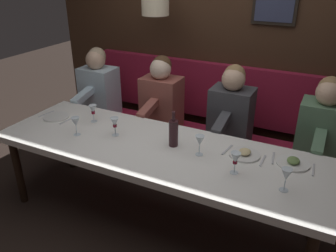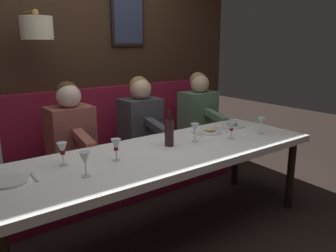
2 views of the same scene
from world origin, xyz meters
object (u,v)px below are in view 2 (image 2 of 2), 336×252
at_px(wine_glass_1, 262,122).
at_px(wine_glass_3, 231,126).
at_px(diner_nearest, 198,108).
at_px(diner_middle, 70,128).
at_px(diner_near, 141,117).
at_px(dining_table, 163,158).
at_px(wine_glass_4, 195,129).
at_px(wine_glass_2, 85,159).
at_px(wine_glass_0, 116,145).
at_px(wine_bottle, 169,132).
at_px(wine_glass_5, 62,149).

bearing_deg(wine_glass_1, wine_glass_3, 81.14).
height_order(diner_nearest, diner_middle, same).
xyz_separation_m(diner_nearest, diner_near, (0.00, 0.82, 0.00)).
bearing_deg(dining_table, wine_glass_4, -84.55).
bearing_deg(wine_glass_2, wine_glass_0, -64.45).
xyz_separation_m(wine_glass_2, wine_glass_3, (0.03, -1.39, -0.00)).
bearing_deg(diner_near, wine_glass_4, -179.44).
height_order(diner_middle, wine_glass_4, diner_middle).
bearing_deg(diner_nearest, wine_glass_4, 136.12).
bearing_deg(wine_bottle, wine_glass_4, -100.23).
distance_m(wine_glass_0, wine_glass_3, 1.10).
height_order(wine_glass_0, wine_glass_1, same).
relative_size(dining_table, diner_near, 3.46).
bearing_deg(diner_nearest, wine_glass_2, 118.02).
bearing_deg(wine_glass_2, dining_table, -80.15).
distance_m(dining_table, wine_glass_5, 0.78).
relative_size(wine_glass_2, wine_glass_3, 1.00).
xyz_separation_m(wine_glass_3, wine_glass_5, (0.26, 1.43, -0.00)).
relative_size(wine_glass_4, wine_bottle, 0.55).
xyz_separation_m(diner_near, wine_glass_4, (-0.85, -0.01, 0.04)).
height_order(wine_glass_1, wine_bottle, wine_bottle).
xyz_separation_m(wine_glass_5, wine_bottle, (-0.09, -0.87, 0.00)).
height_order(wine_glass_4, wine_glass_5, same).
height_order(diner_nearest, wine_glass_0, diner_nearest).
relative_size(diner_near, wine_glass_3, 4.82).
xyz_separation_m(wine_glass_4, wine_glass_5, (0.13, 1.11, -0.00)).
bearing_deg(diner_near, wine_glass_1, -146.69).
bearing_deg(wine_glass_0, wine_glass_2, 115.55).
bearing_deg(wine_glass_4, wine_glass_2, 98.35).
height_order(dining_table, wine_glass_1, wine_glass_1).
xyz_separation_m(dining_table, diner_near, (0.88, -0.36, 0.14)).
height_order(dining_table, diner_nearest, diner_nearest).
bearing_deg(diner_middle, wine_glass_2, 163.45).
bearing_deg(diner_nearest, wine_glass_1, 171.94).
height_order(diner_near, wine_glass_2, diner_near).
bearing_deg(wine_glass_0, wine_glass_5, 67.02).
bearing_deg(wine_glass_3, wine_bottle, 72.94).
bearing_deg(wine_glass_1, wine_bottle, 76.03).
height_order(diner_nearest, wine_glass_5, diner_nearest).
bearing_deg(wine_glass_5, wine_glass_3, -100.27).
xyz_separation_m(wine_glass_0, wine_glass_3, (-0.11, -1.09, 0.00)).
height_order(wine_glass_1, wine_glass_2, same).
height_order(diner_middle, wine_glass_5, diner_middle).
relative_size(dining_table, wine_glass_4, 16.69).
distance_m(wine_glass_0, wine_glass_4, 0.77).
relative_size(diner_near, wine_glass_0, 4.82).
bearing_deg(diner_middle, wine_glass_1, -125.52).
relative_size(wine_glass_1, wine_bottle, 0.55).
distance_m(wine_glass_3, wine_glass_4, 0.34).
distance_m(wine_glass_1, wine_bottle, 0.94).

